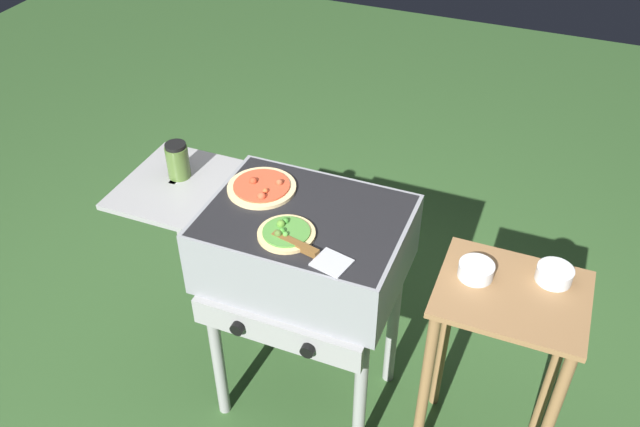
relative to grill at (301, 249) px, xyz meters
name	(u,v)px	position (x,y,z in m)	size (l,w,h in m)	color
ground_plane	(308,392)	(0.01, 0.00, -0.76)	(8.00, 8.00, 0.00)	#38602D
grill	(301,249)	(0.00, 0.00, 0.00)	(0.96, 0.53, 0.90)	gray
pizza_veggie	(286,233)	(0.00, -0.11, 0.15)	(0.18, 0.18, 0.03)	#E0C17F
pizza_pepperoni	(262,187)	(-0.17, 0.08, 0.15)	(0.23, 0.23, 0.04)	beige
sauce_jar	(178,160)	(-0.46, 0.04, 0.21)	(0.08, 0.08, 0.13)	#4C6B2D
spatula	(310,252)	(0.10, -0.16, 0.15)	(0.27, 0.11, 0.02)	#B7BABF
prep_table	(500,345)	(0.67, 0.00, -0.19)	(0.44, 0.36, 0.81)	olive
topping_bowl_near	(476,271)	(0.56, 0.03, 0.07)	(0.11, 0.11, 0.04)	silver
topping_bowl_far	(554,275)	(0.78, 0.10, 0.07)	(0.11, 0.11, 0.04)	silver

